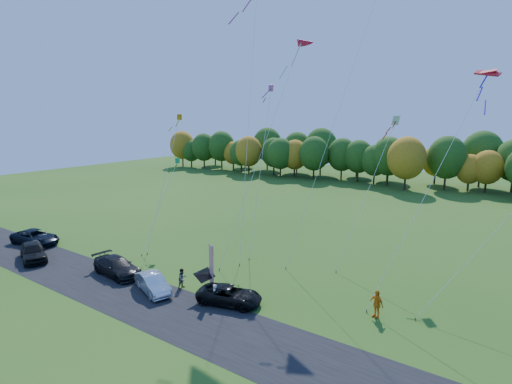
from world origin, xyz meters
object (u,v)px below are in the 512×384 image
Objects in this scene: person_east at (377,304)px; feather_flag at (211,263)px; black_suv at (230,295)px; silver_sedan at (153,283)px.

person_east is 0.49× the size of feather_flag.
feather_flag reaches higher than black_suv.
silver_sedan is at bearing 91.59° from black_suv.
feather_flag is at bearing 61.66° from black_suv.
feather_flag is (-11.66, -3.61, 1.49)m from person_east.
black_suv is at bearing -129.16° from person_east.
silver_sedan reaches higher than black_suv.
person_east is at bearing -81.98° from black_suv.
feather_flag reaches higher than person_east.
silver_sedan is 16.74m from person_east.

